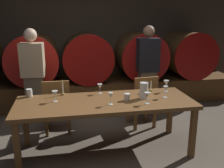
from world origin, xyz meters
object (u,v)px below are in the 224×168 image
object	(u,v)px
candle_left	(63,91)
wine_glass_right	(166,89)
wine_glass_center_left	(111,96)
guest_left	(34,75)
wine_barrel_center	(87,57)
cup_center	(127,97)
chair_left	(57,104)
candle_right	(151,88)
wine_barrel_far_right	(187,54)
cup_left	(29,93)
cup_right	(145,91)
wine_glass_center_right	(147,95)
pitcher	(144,90)
wine_barrel_left	(34,59)
guest_right	(147,71)
wine_glass_left	(100,87)
dining_table	(105,106)
wine_glass_far_left	(55,94)
wine_glass_far_right	(166,84)
chair_right	(143,99)
wine_barrel_right	(140,55)

from	to	relation	value
candle_left	wine_glass_right	distance (m)	1.43
wine_glass_center_left	guest_left	bearing A→B (deg)	127.50
wine_barrel_center	cup_center	bearing A→B (deg)	-80.92
chair_left	guest_left	xyz separation A→B (m)	(-0.38, 0.56, 0.34)
candle_left	candle_right	world-z (taller)	candle_left
wine_barrel_far_right	cup_left	xyz separation A→B (m)	(-3.15, -1.67, -0.20)
guest_left	cup_right	size ratio (longest dim) A/B	21.26
candle_right	wine_glass_center_right	world-z (taller)	candle_right
wine_barrel_center	wine_glass_center_left	size ratio (longest dim) A/B	6.35
candle_right	wine_glass_right	bearing A→B (deg)	-72.24
wine_glass_right	cup_left	distance (m)	1.87
candle_right	wine_barrel_center	bearing A→B (deg)	114.08
wine_barrel_far_right	wine_glass_center_right	xyz separation A→B (m)	(-1.64, -2.25, -0.14)
guest_left	wine_glass_right	size ratio (longest dim) A/B	10.06
wine_glass_right	pitcher	bearing A→B (deg)	176.87
guest_left	candle_right	bearing A→B (deg)	157.11
wine_barrel_left	wine_glass_right	bearing A→B (deg)	-46.84
wine_glass_right	cup_left	xyz separation A→B (m)	(-1.83, 0.38, -0.06)
chair_left	pitcher	size ratio (longest dim) A/B	4.01
wine_barrel_left	wine_glass_center_right	world-z (taller)	wine_barrel_left
chair_left	cup_center	bearing A→B (deg)	142.06
guest_right	wine_glass_left	distance (m)	1.31
dining_table	guest_left	distance (m)	1.62
cup_left	guest_left	bearing A→B (deg)	91.74
wine_glass_far_left	wine_glass_far_right	size ratio (longest dim) A/B	0.87
guest_left	cup_right	distance (m)	1.93
dining_table	wine_glass_left	world-z (taller)	wine_glass_left
candle_right	wine_glass_far_left	world-z (taller)	candle_right
chair_left	wine_glass_left	xyz separation A→B (m)	(0.63, -0.35, 0.34)
cup_right	wine_barrel_left	bearing A→B (deg)	133.33
wine_glass_left	wine_glass_center_right	bearing A→B (deg)	-45.93
guest_right	wine_glass_left	xyz separation A→B (m)	(-0.99, -0.85, -0.01)
dining_table	wine_glass_left	xyz separation A→B (m)	(-0.02, 0.34, 0.17)
pitcher	cup_right	xyz separation A→B (m)	(0.09, 0.22, -0.07)
chair_right	wine_glass_far_left	distance (m)	1.54
wine_glass_center_right	guest_left	bearing A→B (deg)	136.51
wine_barrel_right	wine_glass_far_left	bearing A→B (deg)	-131.61
guest_right	wine_glass_left	size ratio (longest dim) A/B	11.73
wine_glass_left	wine_glass_center_right	size ratio (longest dim) A/B	0.93
wine_barrel_far_right	wine_glass_left	bearing A→B (deg)	-141.94
wine_barrel_center	wine_barrel_far_right	bearing A→B (deg)	0.00
wine_barrel_far_right	wine_glass_right	world-z (taller)	wine_barrel_far_right
wine_barrel_left	cup_right	bearing A→B (deg)	-46.67
guest_left	guest_right	world-z (taller)	guest_right
candle_right	wine_glass_right	world-z (taller)	candle_right
wine_glass_far_left	wine_glass_center_right	xyz separation A→B (m)	(1.15, -0.31, 0.00)
wine_barrel_left	cup_left	xyz separation A→B (m)	(0.09, -1.67, -0.20)
candle_left	cup_left	xyz separation A→B (m)	(-0.45, 0.01, -0.01)
wine_glass_right	cup_center	distance (m)	0.55
wine_barrel_right	cup_center	bearing A→B (deg)	-110.92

